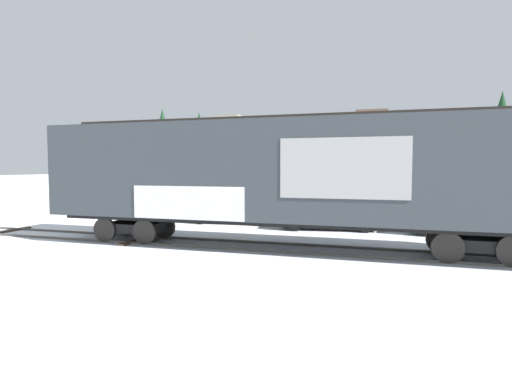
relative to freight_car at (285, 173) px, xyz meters
name	(u,v)px	position (x,y,z in m)	size (l,w,h in m)	color
ground_plane	(311,251)	(0.91, 0.00, -2.63)	(260.00, 260.00, 0.00)	silver
track	(268,247)	(-0.57, -0.03, -2.59)	(60.00, 4.66, 0.08)	#4C4742
freight_car	(285,173)	(0.00, 0.00, 0.00)	(17.23, 3.88, 4.58)	#33383D
hillside	(388,157)	(0.86, 70.67, 2.13)	(116.83, 42.23, 14.16)	slate
parked_car_tan	(234,206)	(-4.20, 5.54, -1.77)	(4.87, 2.42, 1.75)	#9E8966
parked_car_black	(328,210)	(0.63, 5.02, -1.75)	(4.72, 2.54, 1.72)	black
parked_car_green	(461,215)	(6.07, 5.12, -1.78)	(4.52, 2.17, 1.66)	#1E5933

